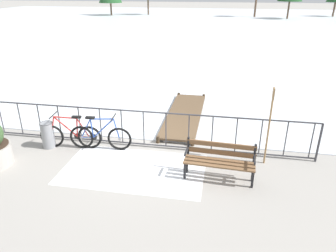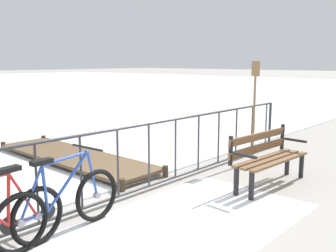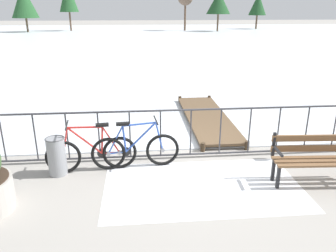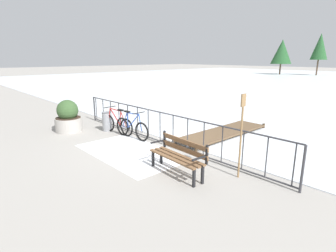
{
  "view_description": "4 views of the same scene",
  "coord_description": "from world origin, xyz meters",
  "px_view_note": "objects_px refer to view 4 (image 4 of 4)",
  "views": [
    {
      "loc": [
        2.06,
        -7.62,
        4.14
      ],
      "look_at": [
        0.65,
        0.14,
        0.62
      ],
      "focal_mm": 34.03,
      "sensor_mm": 36.0,
      "label": 1
    },
    {
      "loc": [
        -3.37,
        -3.99,
        1.98
      ],
      "look_at": [
        1.32,
        0.24,
        0.9
      ],
      "focal_mm": 40.7,
      "sensor_mm": 36.0,
      "label": 2
    },
    {
      "loc": [
        -1.04,
        -6.26,
        2.97
      ],
      "look_at": [
        -0.53,
        -0.68,
        0.97
      ],
      "focal_mm": 35.46,
      "sensor_mm": 36.0,
      "label": 3
    },
    {
      "loc": [
        6.42,
        -5.48,
        2.75
      ],
      "look_at": [
        0.4,
        -0.01,
        0.67
      ],
      "focal_mm": 28.7,
      "sensor_mm": 36.0,
      "label": 4
    }
  ],
  "objects_px": {
    "park_bench": "(179,153)",
    "trash_bin": "(107,121)",
    "planter_with_shrub": "(68,118)",
    "bicycle_near_railing": "(132,128)",
    "oar_upright": "(241,131)",
    "bicycle_second": "(117,124)"
  },
  "relations": [
    {
      "from": "bicycle_second",
      "to": "trash_bin",
      "type": "xyz_separation_m",
      "value": [
        -0.64,
        -0.08,
        0.0
      ]
    },
    {
      "from": "bicycle_second",
      "to": "planter_with_shrub",
      "type": "distance_m",
      "value": 1.97
    },
    {
      "from": "trash_bin",
      "to": "planter_with_shrub",
      "type": "bearing_deg",
      "value": -129.88
    },
    {
      "from": "park_bench",
      "to": "trash_bin",
      "type": "bearing_deg",
      "value": 171.44
    },
    {
      "from": "oar_upright",
      "to": "trash_bin",
      "type": "bearing_deg",
      "value": -178.34
    },
    {
      "from": "bicycle_near_railing",
      "to": "park_bench",
      "type": "relative_size",
      "value": 1.05
    },
    {
      "from": "planter_with_shrub",
      "to": "oar_upright",
      "type": "relative_size",
      "value": 0.61
    },
    {
      "from": "trash_bin",
      "to": "oar_upright",
      "type": "distance_m",
      "value": 5.85
    },
    {
      "from": "trash_bin",
      "to": "oar_upright",
      "type": "xyz_separation_m",
      "value": [
        5.79,
        0.17,
        0.76
      ]
    },
    {
      "from": "bicycle_second",
      "to": "park_bench",
      "type": "relative_size",
      "value": 1.05
    },
    {
      "from": "bicycle_second",
      "to": "bicycle_near_railing",
      "type": "bearing_deg",
      "value": 4.47
    },
    {
      "from": "bicycle_near_railing",
      "to": "planter_with_shrub",
      "type": "xyz_separation_m",
      "value": [
        -2.39,
        -1.26,
        0.16
      ]
    },
    {
      "from": "bicycle_near_railing",
      "to": "bicycle_second",
      "type": "xyz_separation_m",
      "value": [
        -0.83,
        -0.06,
        0.0
      ]
    },
    {
      "from": "park_bench",
      "to": "planter_with_shrub",
      "type": "xyz_separation_m",
      "value": [
        -5.61,
        -0.41,
        0.02
      ]
    },
    {
      "from": "bicycle_near_railing",
      "to": "park_bench",
      "type": "bearing_deg",
      "value": -14.75
    },
    {
      "from": "planter_with_shrub",
      "to": "trash_bin",
      "type": "relative_size",
      "value": 1.65
    },
    {
      "from": "bicycle_second",
      "to": "trash_bin",
      "type": "distance_m",
      "value": 0.64
    },
    {
      "from": "bicycle_near_railing",
      "to": "trash_bin",
      "type": "height_order",
      "value": "bicycle_near_railing"
    },
    {
      "from": "oar_upright",
      "to": "bicycle_second",
      "type": "bearing_deg",
      "value": -179.0
    },
    {
      "from": "oar_upright",
      "to": "park_bench",
      "type": "bearing_deg",
      "value": -141.89
    },
    {
      "from": "park_bench",
      "to": "bicycle_near_railing",
      "type": "bearing_deg",
      "value": 165.25
    },
    {
      "from": "trash_bin",
      "to": "bicycle_near_railing",
      "type": "bearing_deg",
      "value": 5.59
    }
  ]
}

